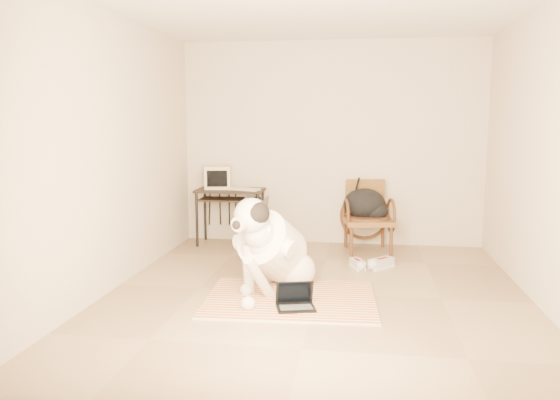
% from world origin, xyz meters
% --- Properties ---
extents(floor, '(4.50, 4.50, 0.00)m').
position_xyz_m(floor, '(0.00, 0.00, 0.00)').
color(floor, '#8E7457').
rests_on(floor, ground).
extents(ceiling, '(4.50, 4.50, 0.00)m').
position_xyz_m(ceiling, '(0.00, 0.00, 2.70)').
color(ceiling, silver).
rests_on(ceiling, wall_back).
extents(wall_back, '(4.50, 0.00, 4.50)m').
position_xyz_m(wall_back, '(0.00, 2.25, 1.35)').
color(wall_back, beige).
rests_on(wall_back, floor).
extents(wall_front, '(4.50, 0.00, 4.50)m').
position_xyz_m(wall_front, '(0.00, -2.25, 1.35)').
color(wall_front, beige).
rests_on(wall_front, floor).
extents(wall_left, '(0.00, 4.50, 4.50)m').
position_xyz_m(wall_left, '(-2.00, 0.00, 1.35)').
color(wall_left, beige).
rests_on(wall_left, floor).
extents(wall_right, '(0.00, 4.50, 4.50)m').
position_xyz_m(wall_right, '(2.00, 0.00, 1.35)').
color(wall_right, beige).
rests_on(wall_right, floor).
extents(rug, '(1.63, 1.28, 0.02)m').
position_xyz_m(rug, '(-0.23, -0.23, 0.01)').
color(rug, '#E4431A').
rests_on(rug, floor).
extents(dog, '(0.79, 1.41, 1.04)m').
position_xyz_m(dog, '(-0.44, 0.05, 0.41)').
color(dog, silver).
rests_on(dog, rug).
extents(laptop, '(0.38, 0.32, 0.23)m').
position_xyz_m(laptop, '(-0.15, -0.49, 0.08)').
color(laptop, black).
rests_on(laptop, rug).
extents(computer_desk, '(0.90, 0.51, 0.75)m').
position_xyz_m(computer_desk, '(-1.32, 1.96, 0.64)').
color(computer_desk, black).
rests_on(computer_desk, floor).
extents(crt_monitor, '(0.39, 0.38, 0.30)m').
position_xyz_m(crt_monitor, '(-1.50, 2.02, 0.90)').
color(crt_monitor, '#C4B79A').
rests_on(crt_monitor, computer_desk).
extents(desk_keyboard, '(0.45, 0.27, 0.03)m').
position_xyz_m(desk_keyboard, '(-1.12, 1.90, 0.76)').
color(desk_keyboard, '#C4B79A').
rests_on(desk_keyboard, computer_desk).
extents(pc_tower, '(0.23, 0.42, 0.38)m').
position_xyz_m(pc_tower, '(-1.07, 2.00, 0.19)').
color(pc_tower, '#454547').
rests_on(pc_tower, floor).
extents(rattan_chair, '(0.68, 0.66, 0.90)m').
position_xyz_m(rattan_chair, '(0.49, 1.85, 0.45)').
color(rattan_chair, brown).
rests_on(rattan_chair, floor).
extents(backpack, '(0.57, 0.44, 0.39)m').
position_xyz_m(backpack, '(0.48, 1.85, 0.59)').
color(backpack, black).
rests_on(backpack, rattan_chair).
extents(sneaker_left, '(0.20, 0.29, 0.09)m').
position_xyz_m(sneaker_left, '(0.39, 0.99, 0.04)').
color(sneaker_left, silver).
rests_on(sneaker_left, floor).
extents(sneaker_right, '(0.32, 0.32, 0.11)m').
position_xyz_m(sneaker_right, '(0.65, 1.02, 0.05)').
color(sneaker_right, silver).
rests_on(sneaker_right, floor).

